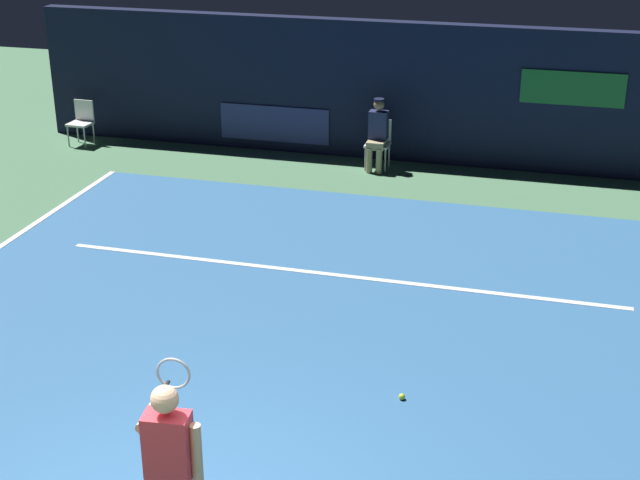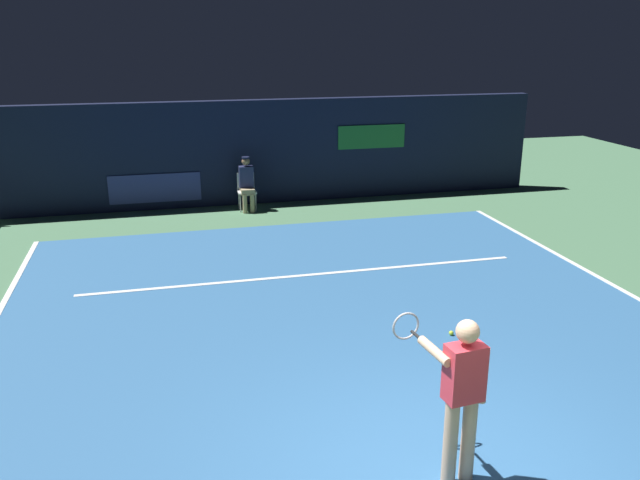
# 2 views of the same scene
# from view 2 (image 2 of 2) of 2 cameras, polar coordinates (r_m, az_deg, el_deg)

# --- Properties ---
(ground_plane) EXTENTS (29.95, 29.95, 0.00)m
(ground_plane) POSITION_cam_2_polar(r_m,az_deg,el_deg) (10.16, 1.06, -6.62)
(ground_plane) COLOR #4C7A56
(court_surface) EXTENTS (10.20, 10.06, 0.01)m
(court_surface) POSITION_cam_2_polar(r_m,az_deg,el_deg) (10.16, 1.07, -6.59)
(court_surface) COLOR #336699
(court_surface) RESTS_ON ground
(line_sideline_left) EXTENTS (0.10, 10.06, 0.01)m
(line_sideline_left) POSITION_cam_2_polar(r_m,az_deg,el_deg) (12.37, 24.33, -3.63)
(line_sideline_left) COLOR white
(line_sideline_left) RESTS_ON court_surface
(line_service) EXTENTS (7.96, 0.10, 0.01)m
(line_service) POSITION_cam_2_polar(r_m,az_deg,el_deg) (11.73, -1.17, -3.10)
(line_service) COLOR white
(line_service) RESTS_ON court_surface
(back_wall) EXTENTS (14.76, 0.33, 2.60)m
(back_wall) POSITION_cam_2_polar(r_m,az_deg,el_deg) (16.61, -5.47, 7.68)
(back_wall) COLOR #141933
(back_wall) RESTS_ON ground
(tennis_player) EXTENTS (0.70, 0.93, 1.73)m
(tennis_player) POSITION_cam_2_polar(r_m,az_deg,el_deg) (6.40, 12.27, -12.84)
(tennis_player) COLOR #DBAD89
(tennis_player) RESTS_ON ground
(line_judge_on_chair) EXTENTS (0.44, 0.53, 1.32)m
(line_judge_on_chair) POSITION_cam_2_polar(r_m,az_deg,el_deg) (15.96, -6.45, 4.99)
(line_judge_on_chair) COLOR white
(line_judge_on_chair) RESTS_ON ground
(tennis_ball) EXTENTS (0.07, 0.07, 0.07)m
(tennis_ball) POSITION_cam_2_polar(r_m,az_deg,el_deg) (9.68, 11.43, -8.00)
(tennis_ball) COLOR #CCE033
(tennis_ball) RESTS_ON court_surface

